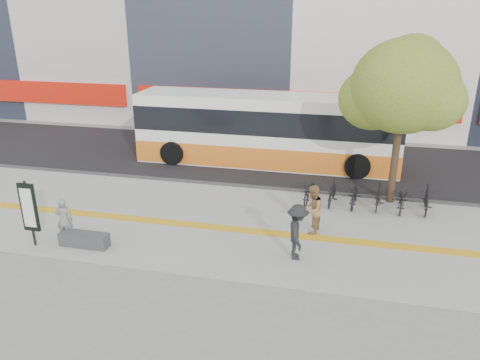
% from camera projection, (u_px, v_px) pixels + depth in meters
% --- Properties ---
extents(ground, '(120.00, 120.00, 0.00)m').
position_uv_depth(ground, '(175.00, 239.00, 15.24)').
color(ground, slate).
rests_on(ground, ground).
extents(sidewalk, '(40.00, 7.00, 0.08)m').
position_uv_depth(sidewalk, '(190.00, 219.00, 16.60)').
color(sidewalk, gray).
rests_on(sidewalk, ground).
extents(tactile_strip, '(40.00, 0.45, 0.01)m').
position_uv_depth(tactile_strip, '(185.00, 224.00, 16.12)').
color(tactile_strip, gold).
rests_on(tactile_strip, sidewalk).
extents(street, '(40.00, 8.00, 0.06)m').
position_uv_depth(street, '(237.00, 158.00, 23.44)').
color(street, black).
rests_on(street, ground).
extents(curb, '(40.00, 0.25, 0.14)m').
position_uv_depth(curb, '(216.00, 184.00, 19.78)').
color(curb, '#363639').
rests_on(curb, ground).
extents(bench, '(1.60, 0.45, 0.45)m').
position_uv_depth(bench, '(84.00, 240.00, 14.58)').
color(bench, '#363639').
rests_on(bench, sidewalk).
extents(signboard, '(0.55, 0.10, 2.20)m').
position_uv_depth(signboard, '(29.00, 208.00, 14.26)').
color(signboard, black).
rests_on(signboard, sidewalk).
extents(street_tree, '(4.40, 3.80, 6.31)m').
position_uv_depth(street_tree, '(403.00, 88.00, 16.54)').
color(street_tree, '#362218').
rests_on(street_tree, sidewalk).
extents(bus, '(12.50, 2.96, 3.33)m').
position_uv_depth(bus, '(266.00, 132.00, 22.09)').
color(bus, white).
rests_on(bus, street).
extents(bicycle_row, '(5.05, 1.79, 1.01)m').
position_uv_depth(bicycle_row, '(366.00, 195.00, 17.39)').
color(bicycle_row, black).
rests_on(bicycle_row, sidewalk).
extents(seated_woman, '(0.61, 0.47, 1.47)m').
position_uv_depth(seated_woman, '(64.00, 219.00, 14.79)').
color(seated_woman, black).
rests_on(seated_woman, sidewalk).
extents(pedestrian_tan, '(0.77, 0.92, 1.69)m').
position_uv_depth(pedestrian_tan, '(312.00, 209.00, 15.26)').
color(pedestrian_tan, olive).
rests_on(pedestrian_tan, sidewalk).
extents(pedestrian_dark, '(0.85, 1.23, 1.75)m').
position_uv_depth(pedestrian_dark, '(297.00, 232.00, 13.66)').
color(pedestrian_dark, black).
rests_on(pedestrian_dark, sidewalk).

